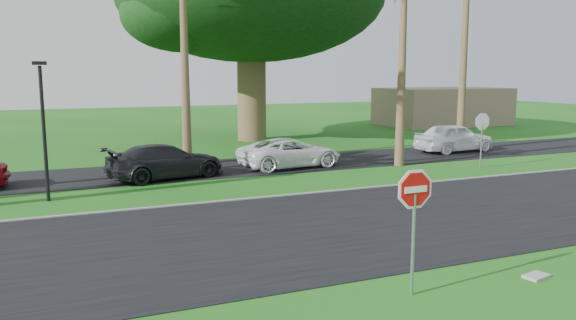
{
  "coord_description": "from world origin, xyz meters",
  "views": [
    {
      "loc": [
        -5.77,
        -11.63,
        4.29
      ],
      "look_at": [
        0.42,
        2.98,
        1.8
      ],
      "focal_mm": 35.0,
      "sensor_mm": 36.0,
      "label": 1
    }
  ],
  "objects_px": {
    "car_pickup": "(454,138)",
    "stop_sign_near": "(414,206)",
    "stop_sign_far": "(482,129)",
    "car_minivan": "(290,153)",
    "car_dark": "(166,162)"
  },
  "relations": [
    {
      "from": "stop_sign_far",
      "to": "car_minivan",
      "type": "bearing_deg",
      "value": -24.06
    },
    {
      "from": "car_dark",
      "to": "car_minivan",
      "type": "xyz_separation_m",
      "value": [
        5.74,
        0.54,
        -0.04
      ]
    },
    {
      "from": "car_minivan",
      "to": "car_pickup",
      "type": "height_order",
      "value": "car_pickup"
    },
    {
      "from": "stop_sign_far",
      "to": "stop_sign_near",
      "type": "bearing_deg",
      "value": 43.73
    },
    {
      "from": "car_dark",
      "to": "car_minivan",
      "type": "relative_size",
      "value": 1.01
    },
    {
      "from": "stop_sign_near",
      "to": "stop_sign_far",
      "type": "bearing_deg",
      "value": 43.73
    },
    {
      "from": "stop_sign_near",
      "to": "car_minivan",
      "type": "height_order",
      "value": "stop_sign_near"
    },
    {
      "from": "stop_sign_near",
      "to": "car_dark",
      "type": "height_order",
      "value": "stop_sign_near"
    },
    {
      "from": "stop_sign_near",
      "to": "stop_sign_far",
      "type": "distance_m",
      "value": 15.91
    },
    {
      "from": "stop_sign_near",
      "to": "stop_sign_far",
      "type": "relative_size",
      "value": 1.0
    },
    {
      "from": "car_minivan",
      "to": "stop_sign_far",
      "type": "bearing_deg",
      "value": -120.17
    },
    {
      "from": "car_pickup",
      "to": "stop_sign_near",
      "type": "bearing_deg",
      "value": 134.53
    },
    {
      "from": "stop_sign_far",
      "to": "car_dark",
      "type": "bearing_deg",
      "value": -12.31
    },
    {
      "from": "stop_sign_near",
      "to": "car_pickup",
      "type": "xyz_separation_m",
      "value": [
        13.78,
        15.62,
        -1.0
      ]
    },
    {
      "from": "stop_sign_near",
      "to": "car_minivan",
      "type": "xyz_separation_m",
      "value": [
        3.65,
        14.5,
        -1.11
      ]
    }
  ]
}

